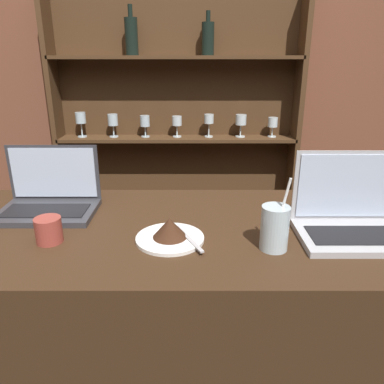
{
  "coord_description": "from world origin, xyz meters",
  "views": [
    {
      "loc": [
        0.15,
        -0.7,
        1.53
      ],
      "look_at": [
        0.15,
        0.36,
        1.15
      ],
      "focal_mm": 35.0,
      "sensor_mm": 36.0,
      "label": 1
    }
  ],
  "objects_px": {
    "cake_plate": "(170,232)",
    "coffee_cup": "(49,230)",
    "laptop_far": "(356,217)",
    "water_glass": "(275,228)",
    "laptop_near": "(50,198)"
  },
  "relations": [
    {
      "from": "cake_plate",
      "to": "coffee_cup",
      "type": "xyz_separation_m",
      "value": [
        -0.33,
        -0.01,
        0.01
      ]
    },
    {
      "from": "cake_plate",
      "to": "coffee_cup",
      "type": "distance_m",
      "value": 0.33
    },
    {
      "from": "laptop_far",
      "to": "water_glass",
      "type": "bearing_deg",
      "value": -160.5
    },
    {
      "from": "laptop_far",
      "to": "coffee_cup",
      "type": "xyz_separation_m",
      "value": [
        -0.87,
        -0.05,
        -0.02
      ]
    },
    {
      "from": "water_glass",
      "to": "coffee_cup",
      "type": "xyz_separation_m",
      "value": [
        -0.61,
        0.04,
        -0.03
      ]
    },
    {
      "from": "laptop_near",
      "to": "coffee_cup",
      "type": "height_order",
      "value": "laptop_near"
    },
    {
      "from": "laptop_far",
      "to": "cake_plate",
      "type": "height_order",
      "value": "laptop_far"
    },
    {
      "from": "water_glass",
      "to": "coffee_cup",
      "type": "distance_m",
      "value": 0.62
    },
    {
      "from": "laptop_far",
      "to": "water_glass",
      "type": "xyz_separation_m",
      "value": [
        -0.25,
        -0.09,
        0.01
      ]
    },
    {
      "from": "laptop_near",
      "to": "coffee_cup",
      "type": "bearing_deg",
      "value": -71.21
    },
    {
      "from": "water_glass",
      "to": "coffee_cup",
      "type": "bearing_deg",
      "value": 176.41
    },
    {
      "from": "coffee_cup",
      "to": "laptop_far",
      "type": "bearing_deg",
      "value": 3.32
    },
    {
      "from": "laptop_near",
      "to": "laptop_far",
      "type": "bearing_deg",
      "value": -10.39
    },
    {
      "from": "laptop_far",
      "to": "water_glass",
      "type": "relative_size",
      "value": 1.67
    },
    {
      "from": "water_glass",
      "to": "laptop_near",
      "type": "bearing_deg",
      "value": 159.28
    }
  ]
}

